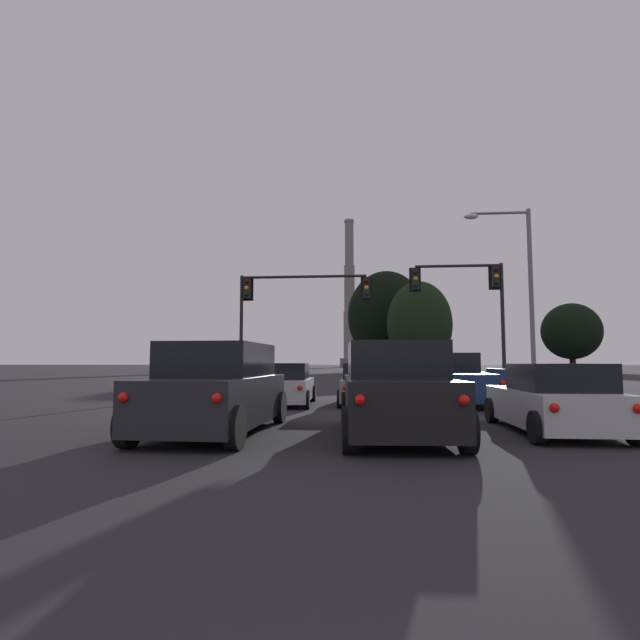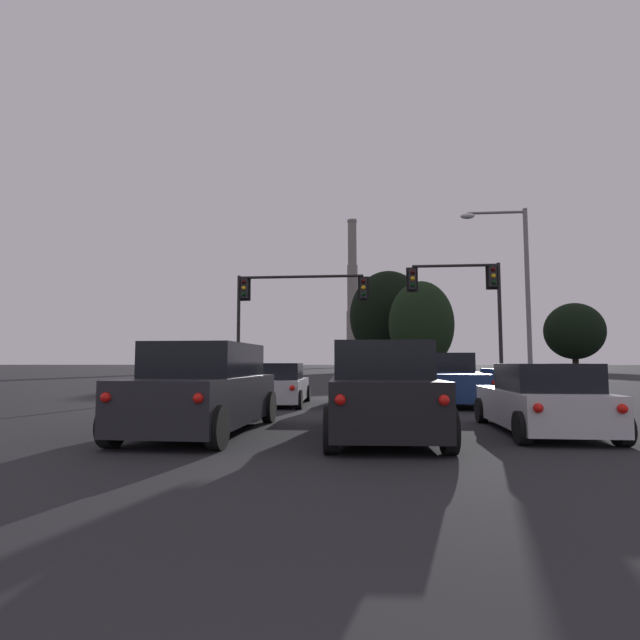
{
  "view_description": "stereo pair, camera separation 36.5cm",
  "coord_description": "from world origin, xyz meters",
  "px_view_note": "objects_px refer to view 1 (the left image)",
  "views": [
    {
      "loc": [
        -0.4,
        -0.18,
        1.46
      ],
      "look_at": [
        -4.24,
        43.08,
        5.16
      ],
      "focal_mm": 28.0,
      "sensor_mm": 36.0,
      "label": 1
    },
    {
      "loc": [
        -0.04,
        -0.14,
        1.46
      ],
      "look_at": [
        -4.24,
        43.08,
        5.16
      ],
      "focal_mm": 28.0,
      "sensor_mm": 36.0,
      "label": 2
    }
  ],
  "objects_px": {
    "hatchback_left_lane_front": "(285,386)",
    "suv_left_lane_second": "(218,389)",
    "hatchback_right_lane_second": "(554,401)",
    "suv_center_lane_second": "(394,391)",
    "traffic_light_overhead_right": "(472,294)",
    "hatchback_center_lane_front": "(367,385)",
    "traffic_light_overhead_left": "(285,301)",
    "smokestack": "(350,309)",
    "pickup_truck_right_lane_front": "(458,381)",
    "street_lamp": "(520,280)"
  },
  "relations": [
    {
      "from": "hatchback_right_lane_second",
      "to": "traffic_light_overhead_left",
      "type": "bearing_deg",
      "value": 119.17
    },
    {
      "from": "hatchback_right_lane_second",
      "to": "traffic_light_overhead_left",
      "type": "relative_size",
      "value": 0.59
    },
    {
      "from": "hatchback_right_lane_second",
      "to": "traffic_light_overhead_right",
      "type": "relative_size",
      "value": 0.65
    },
    {
      "from": "traffic_light_overhead_left",
      "to": "smokestack",
      "type": "distance_m",
      "value": 125.87
    },
    {
      "from": "hatchback_center_lane_front",
      "to": "traffic_light_overhead_right",
      "type": "relative_size",
      "value": 0.65
    },
    {
      "from": "hatchback_right_lane_second",
      "to": "hatchback_left_lane_front",
      "type": "distance_m",
      "value": 9.11
    },
    {
      "from": "hatchback_right_lane_second",
      "to": "hatchback_center_lane_front",
      "type": "bearing_deg",
      "value": 119.7
    },
    {
      "from": "pickup_truck_right_lane_front",
      "to": "street_lamp",
      "type": "xyz_separation_m",
      "value": [
        3.61,
        4.33,
        4.31
      ]
    },
    {
      "from": "hatchback_left_lane_front",
      "to": "suv_center_lane_second",
      "type": "bearing_deg",
      "value": -66.78
    },
    {
      "from": "hatchback_center_lane_front",
      "to": "suv_left_lane_second",
      "type": "xyz_separation_m",
      "value": [
        -3.14,
        -7.34,
        0.23
      ]
    },
    {
      "from": "traffic_light_overhead_right",
      "to": "suv_left_lane_second",
      "type": "bearing_deg",
      "value": -119.75
    },
    {
      "from": "hatchback_left_lane_front",
      "to": "traffic_light_overhead_right",
      "type": "height_order",
      "value": "traffic_light_overhead_right"
    },
    {
      "from": "pickup_truck_right_lane_front",
      "to": "traffic_light_overhead_right",
      "type": "height_order",
      "value": "traffic_light_overhead_right"
    },
    {
      "from": "smokestack",
      "to": "suv_center_lane_second",
      "type": "bearing_deg",
      "value": -88.0
    },
    {
      "from": "hatchback_left_lane_front",
      "to": "street_lamp",
      "type": "height_order",
      "value": "street_lamp"
    },
    {
      "from": "suv_center_lane_second",
      "to": "street_lamp",
      "type": "height_order",
      "value": "street_lamp"
    },
    {
      "from": "hatchback_right_lane_second",
      "to": "hatchback_left_lane_front",
      "type": "relative_size",
      "value": 0.99
    },
    {
      "from": "suv_left_lane_second",
      "to": "street_lamp",
      "type": "xyz_separation_m",
      "value": [
        10.0,
        12.41,
        4.21
      ]
    },
    {
      "from": "street_lamp",
      "to": "smokestack",
      "type": "distance_m",
      "value": 128.75
    },
    {
      "from": "traffic_light_overhead_left",
      "to": "street_lamp",
      "type": "height_order",
      "value": "street_lamp"
    },
    {
      "from": "traffic_light_overhead_left",
      "to": "smokestack",
      "type": "relative_size",
      "value": 0.15
    },
    {
      "from": "hatchback_left_lane_front",
      "to": "suv_center_lane_second",
      "type": "relative_size",
      "value": 0.84
    },
    {
      "from": "suv_left_lane_second",
      "to": "traffic_light_overhead_left",
      "type": "bearing_deg",
      "value": 95.13
    },
    {
      "from": "hatchback_center_lane_front",
      "to": "traffic_light_overhead_left",
      "type": "xyz_separation_m",
      "value": [
        -4.1,
        7.52,
        3.94
      ]
    },
    {
      "from": "traffic_light_overhead_left",
      "to": "street_lamp",
      "type": "distance_m",
      "value": 11.24
    },
    {
      "from": "pickup_truck_right_lane_front",
      "to": "smokestack",
      "type": "height_order",
      "value": "smokestack"
    },
    {
      "from": "hatchback_right_lane_second",
      "to": "smokestack",
      "type": "relative_size",
      "value": 0.09
    },
    {
      "from": "suv_center_lane_second",
      "to": "traffic_light_overhead_right",
      "type": "distance_m",
      "value": 15.92
    },
    {
      "from": "pickup_truck_right_lane_front",
      "to": "hatchback_center_lane_front",
      "type": "bearing_deg",
      "value": -165.49
    },
    {
      "from": "smokestack",
      "to": "street_lamp",
      "type": "bearing_deg",
      "value": -84.96
    },
    {
      "from": "traffic_light_overhead_left",
      "to": "traffic_light_overhead_right",
      "type": "height_order",
      "value": "traffic_light_overhead_right"
    },
    {
      "from": "hatchback_left_lane_front",
      "to": "suv_left_lane_second",
      "type": "distance_m",
      "value": 6.85
    },
    {
      "from": "suv_left_lane_second",
      "to": "street_lamp",
      "type": "distance_m",
      "value": 16.49
    },
    {
      "from": "hatchback_center_lane_front",
      "to": "pickup_truck_right_lane_front",
      "type": "height_order",
      "value": "pickup_truck_right_lane_front"
    },
    {
      "from": "suv_left_lane_second",
      "to": "traffic_light_overhead_right",
      "type": "relative_size",
      "value": 0.78
    },
    {
      "from": "pickup_truck_right_lane_front",
      "to": "traffic_light_overhead_right",
      "type": "xyz_separation_m",
      "value": [
        1.96,
        6.52,
        3.99
      ]
    },
    {
      "from": "traffic_light_overhead_left",
      "to": "smokestack",
      "type": "xyz_separation_m",
      "value": [
        -0.3,
        125.19,
        13.14
      ]
    },
    {
      "from": "pickup_truck_right_lane_front",
      "to": "suv_left_lane_second",
      "type": "xyz_separation_m",
      "value": [
        -6.39,
        -8.08,
        0.09
      ]
    },
    {
      "from": "hatchback_left_lane_front",
      "to": "traffic_light_overhead_right",
      "type": "distance_m",
      "value": 11.9
    },
    {
      "from": "pickup_truck_right_lane_front",
      "to": "suv_center_lane_second",
      "type": "bearing_deg",
      "value": -106.96
    },
    {
      "from": "pickup_truck_right_lane_front",
      "to": "smokestack",
      "type": "xyz_separation_m",
      "value": [
        -7.64,
        131.96,
        16.94
      ]
    },
    {
      "from": "suv_left_lane_second",
      "to": "traffic_light_overhead_right",
      "type": "height_order",
      "value": "traffic_light_overhead_right"
    },
    {
      "from": "hatchback_right_lane_second",
      "to": "smokestack",
      "type": "distance_m",
      "value": 140.72
    },
    {
      "from": "hatchback_left_lane_front",
      "to": "suv_left_lane_second",
      "type": "xyz_separation_m",
      "value": [
        -0.33,
        -6.84,
        0.23
      ]
    },
    {
      "from": "hatchback_center_lane_front",
      "to": "street_lamp",
      "type": "height_order",
      "value": "street_lamp"
    },
    {
      "from": "suv_left_lane_second",
      "to": "suv_center_lane_second",
      "type": "bearing_deg",
      "value": -0.14
    },
    {
      "from": "hatchback_right_lane_second",
      "to": "smokestack",
      "type": "bearing_deg",
      "value": 93.48
    },
    {
      "from": "hatchback_right_lane_second",
      "to": "suv_center_lane_second",
      "type": "distance_m",
      "value": 3.41
    },
    {
      "from": "hatchback_center_lane_front",
      "to": "suv_left_lane_second",
      "type": "height_order",
      "value": "suv_left_lane_second"
    },
    {
      "from": "suv_center_lane_second",
      "to": "street_lamp",
      "type": "bearing_deg",
      "value": 60.26
    }
  ]
}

